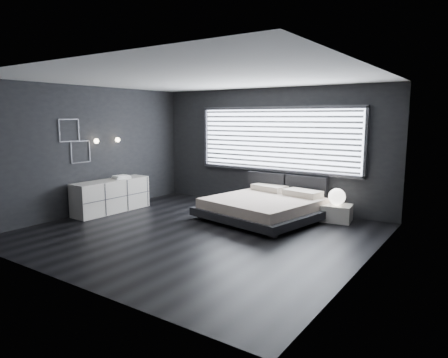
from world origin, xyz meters
The scene contains 12 objects.
room centered at (0.00, 0.00, 1.40)m, with size 6.04×6.00×2.80m.
window centered at (0.20, 2.70, 1.61)m, with size 4.14×0.09×1.52m.
headboard centered at (0.50, 2.64, 0.57)m, with size 1.96×0.16×0.52m.
sconce_near centered at (-2.88, 0.05, 1.60)m, with size 0.18×0.11×0.11m.
sconce_far centered at (-2.88, 0.65, 1.60)m, with size 0.18×0.11×0.11m.
wall_art_upper centered at (-2.98, -0.55, 1.85)m, with size 0.01×0.48×0.48m.
wall_art_lower centered at (-2.98, -0.30, 1.38)m, with size 0.01×0.48×0.48m.
bed centered at (0.51, 1.59, 0.27)m, with size 2.58×2.50×0.58m.
nightstand centered at (1.84, 2.26, 0.17)m, with size 0.59×0.50×0.35m, color silver.
orb_lamp centered at (1.84, 2.25, 0.52)m, with size 0.34×0.34×0.34m, color white.
dresser centered at (-2.65, 0.21, 0.36)m, with size 0.57×1.84×0.73m.
book_stack centered at (-2.62, 0.49, 0.76)m, with size 0.34×0.41×0.07m.
Camera 1 is at (4.46, -5.64, 2.13)m, focal length 32.00 mm.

